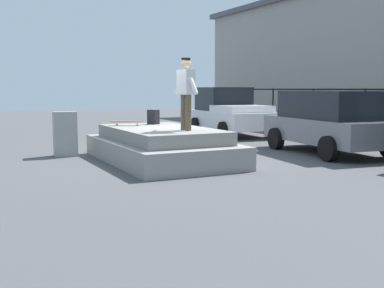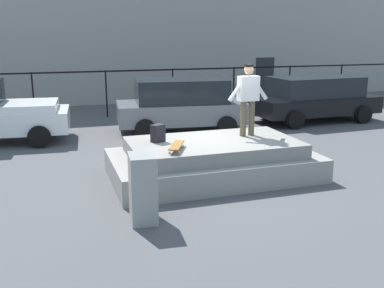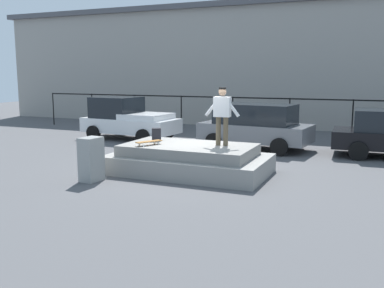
{
  "view_description": "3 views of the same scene",
  "coord_description": "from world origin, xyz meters",
  "px_view_note": "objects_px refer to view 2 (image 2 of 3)",
  "views": [
    {
      "loc": [
        10.85,
        -4.88,
        1.79
      ],
      "look_at": [
        -0.11,
        0.56,
        0.38
      ],
      "focal_mm": 44.76,
      "sensor_mm": 36.0,
      "label": 1
    },
    {
      "loc": [
        -3.46,
        -9.28,
        3.17
      ],
      "look_at": [
        -0.17,
        0.77,
        0.51
      ],
      "focal_mm": 41.13,
      "sensor_mm": 36.0,
      "label": 2
    },
    {
      "loc": [
        4.95,
        -11.73,
        2.87
      ],
      "look_at": [
        -0.48,
        0.96,
        0.63
      ],
      "focal_mm": 40.62,
      "sensor_mm": 36.0,
      "label": 3
    }
  ],
  "objects_px": {
    "skateboard": "(177,145)",
    "backpack": "(158,133)",
    "utility_box": "(143,188)",
    "skateboarder": "(248,95)",
    "car_grey_hatchback_mid": "(181,104)",
    "car_black_hatchback_far": "(315,98)"
  },
  "relations": [
    {
      "from": "skateboard",
      "to": "backpack",
      "type": "xyz_separation_m",
      "value": [
        -0.19,
        0.82,
        0.09
      ]
    },
    {
      "from": "backpack",
      "to": "utility_box",
      "type": "height_order",
      "value": "backpack"
    },
    {
      "from": "skateboarder",
      "to": "backpack",
      "type": "relative_size",
      "value": 4.23
    },
    {
      "from": "skateboarder",
      "to": "car_grey_hatchback_mid",
      "type": "xyz_separation_m",
      "value": [
        -0.24,
        4.55,
        -0.89
      ]
    },
    {
      "from": "skateboard",
      "to": "car_grey_hatchback_mid",
      "type": "height_order",
      "value": "car_grey_hatchback_mid"
    },
    {
      "from": "car_black_hatchback_far",
      "to": "utility_box",
      "type": "height_order",
      "value": "car_black_hatchback_far"
    },
    {
      "from": "backpack",
      "to": "skateboarder",
      "type": "bearing_deg",
      "value": -29.94
    },
    {
      "from": "skateboarder",
      "to": "car_black_hatchback_far",
      "type": "relative_size",
      "value": 0.35
    },
    {
      "from": "utility_box",
      "to": "skateboarder",
      "type": "bearing_deg",
      "value": 41.26
    },
    {
      "from": "car_grey_hatchback_mid",
      "to": "utility_box",
      "type": "distance_m",
      "value": 7.26
    },
    {
      "from": "backpack",
      "to": "car_grey_hatchback_mid",
      "type": "height_order",
      "value": "car_grey_hatchback_mid"
    },
    {
      "from": "car_black_hatchback_far",
      "to": "car_grey_hatchback_mid",
      "type": "bearing_deg",
      "value": -178.12
    },
    {
      "from": "utility_box",
      "to": "car_grey_hatchback_mid",
      "type": "bearing_deg",
      "value": 73.02
    },
    {
      "from": "skateboarder",
      "to": "car_grey_hatchback_mid",
      "type": "distance_m",
      "value": 4.64
    },
    {
      "from": "car_grey_hatchback_mid",
      "to": "backpack",
      "type": "bearing_deg",
      "value": -112.87
    },
    {
      "from": "skateboarder",
      "to": "backpack",
      "type": "bearing_deg",
      "value": 178.79
    },
    {
      "from": "skateboard",
      "to": "car_grey_hatchback_mid",
      "type": "xyz_separation_m",
      "value": [
        1.71,
        5.33,
        -0.02
      ]
    },
    {
      "from": "skateboard",
      "to": "backpack",
      "type": "bearing_deg",
      "value": 103.01
    },
    {
      "from": "backpack",
      "to": "utility_box",
      "type": "xyz_separation_m",
      "value": [
        -0.82,
        -2.21,
        -0.44
      ]
    },
    {
      "from": "car_grey_hatchback_mid",
      "to": "car_black_hatchback_far",
      "type": "height_order",
      "value": "car_grey_hatchback_mid"
    },
    {
      "from": "skateboard",
      "to": "utility_box",
      "type": "bearing_deg",
      "value": -126.06
    },
    {
      "from": "car_grey_hatchback_mid",
      "to": "skateboard",
      "type": "bearing_deg",
      "value": -107.78
    }
  ]
}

